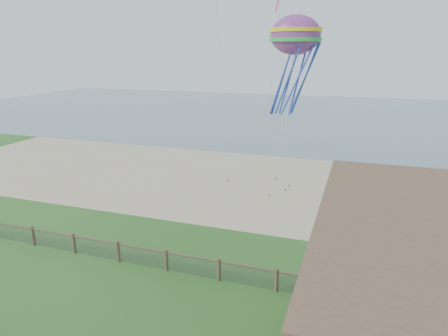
% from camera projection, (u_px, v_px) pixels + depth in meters
% --- Properties ---
extents(sand_beach, '(72.00, 20.00, 0.02)m').
position_uv_depth(sand_beach, '(280.00, 186.00, 35.17)').
color(sand_beach, tan).
rests_on(sand_beach, ground).
extents(ocean, '(160.00, 68.00, 0.02)m').
position_uv_depth(ocean, '(326.00, 115.00, 75.11)').
color(ocean, slate).
rests_on(ocean, ground).
extents(chainlink_fence, '(36.20, 0.20, 1.25)m').
position_uv_depth(chainlink_fence, '(219.00, 271.00, 20.50)').
color(chainlink_fence, brown).
rests_on(chainlink_fence, ground).
extents(picnic_table, '(1.95, 1.50, 0.80)m').
position_uv_depth(picnic_table, '(310.00, 319.00, 17.01)').
color(picnic_table, brown).
rests_on(picnic_table, ground).
extents(octopus_kite, '(4.01, 3.39, 7.03)m').
position_uv_depth(octopus_kite, '(294.00, 64.00, 26.32)').
color(octopus_kite, '#E14B23').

